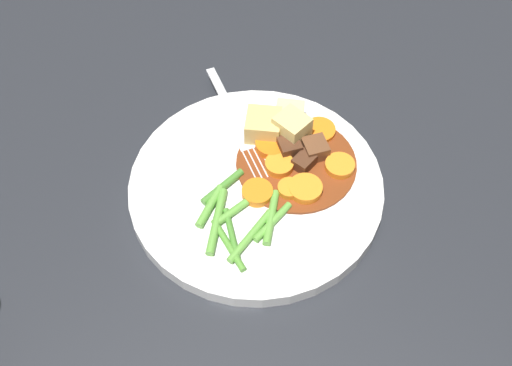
{
  "coord_description": "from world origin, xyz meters",
  "views": [
    {
      "loc": [
        -0.29,
        -0.26,
        0.56
      ],
      "look_at": [
        0.0,
        0.0,
        0.02
      ],
      "focal_mm": 44.6,
      "sensor_mm": 36.0,
      "label": 1
    }
  ],
  "objects_px": {
    "dinner_plate": "(256,188)",
    "carrot_slice_4": "(305,189)",
    "carrot_slice_5": "(340,166)",
    "potato_chunk_0": "(292,130)",
    "carrot_slice_0": "(289,189)",
    "meat_chunk_0": "(315,149)",
    "potato_chunk_1": "(263,126)",
    "carrot_slice_3": "(319,131)",
    "meat_chunk_2": "(289,148)",
    "carrot_slice_2": "(257,192)",
    "carrot_slice_1": "(279,166)",
    "meat_chunk_1": "(304,163)",
    "potato_chunk_2": "(289,119)",
    "fork": "(238,124)",
    "carrot_slice_6": "(271,146)"
  },
  "relations": [
    {
      "from": "meat_chunk_0",
      "to": "potato_chunk_1",
      "type": "bearing_deg",
      "value": 105.06
    },
    {
      "from": "potato_chunk_0",
      "to": "potato_chunk_1",
      "type": "xyz_separation_m",
      "value": [
        -0.01,
        0.03,
        -0.0
      ]
    },
    {
      "from": "dinner_plate",
      "to": "potato_chunk_2",
      "type": "xyz_separation_m",
      "value": [
        0.08,
        0.03,
        0.02
      ]
    },
    {
      "from": "potato_chunk_2",
      "to": "meat_chunk_0",
      "type": "relative_size",
      "value": 1.28
    },
    {
      "from": "dinner_plate",
      "to": "carrot_slice_2",
      "type": "bearing_deg",
      "value": -132.3
    },
    {
      "from": "meat_chunk_0",
      "to": "meat_chunk_1",
      "type": "xyz_separation_m",
      "value": [
        -0.02,
        -0.0,
        -0.0
      ]
    },
    {
      "from": "potato_chunk_2",
      "to": "meat_chunk_2",
      "type": "distance_m",
      "value": 0.04
    },
    {
      "from": "carrot_slice_2",
      "to": "fork",
      "type": "bearing_deg",
      "value": 55.52
    },
    {
      "from": "dinner_plate",
      "to": "carrot_slice_1",
      "type": "bearing_deg",
      "value": -10.71
    },
    {
      "from": "potato_chunk_1",
      "to": "meat_chunk_2",
      "type": "relative_size",
      "value": 1.61
    },
    {
      "from": "carrot_slice_6",
      "to": "meat_chunk_1",
      "type": "xyz_separation_m",
      "value": [
        0.0,
        -0.04,
        0.0
      ]
    },
    {
      "from": "carrot_slice_2",
      "to": "potato_chunk_0",
      "type": "height_order",
      "value": "potato_chunk_0"
    },
    {
      "from": "carrot_slice_4",
      "to": "potato_chunk_1",
      "type": "xyz_separation_m",
      "value": [
        0.03,
        0.08,
        0.01
      ]
    },
    {
      "from": "carrot_slice_4",
      "to": "carrot_slice_5",
      "type": "bearing_deg",
      "value": -9.18
    },
    {
      "from": "dinner_plate",
      "to": "potato_chunk_1",
      "type": "height_order",
      "value": "potato_chunk_1"
    },
    {
      "from": "potato_chunk_2",
      "to": "meat_chunk_2",
      "type": "relative_size",
      "value": 1.41
    },
    {
      "from": "carrot_slice_0",
      "to": "carrot_slice_5",
      "type": "xyz_separation_m",
      "value": [
        0.06,
        -0.02,
        0.0
      ]
    },
    {
      "from": "carrot_slice_4",
      "to": "meat_chunk_2",
      "type": "distance_m",
      "value": 0.05
    },
    {
      "from": "carrot_slice_6",
      "to": "fork",
      "type": "bearing_deg",
      "value": 90.05
    },
    {
      "from": "carrot_slice_6",
      "to": "carrot_slice_5",
      "type": "bearing_deg",
      "value": -68.63
    },
    {
      "from": "carrot_slice_0",
      "to": "carrot_slice_5",
      "type": "height_order",
      "value": "same"
    },
    {
      "from": "carrot_slice_3",
      "to": "carrot_slice_5",
      "type": "bearing_deg",
      "value": -117.39
    },
    {
      "from": "dinner_plate",
      "to": "carrot_slice_6",
      "type": "relative_size",
      "value": 7.62
    },
    {
      "from": "dinner_plate",
      "to": "carrot_slice_4",
      "type": "relative_size",
      "value": 7.63
    },
    {
      "from": "potato_chunk_2",
      "to": "meat_chunk_1",
      "type": "height_order",
      "value": "potato_chunk_2"
    },
    {
      "from": "carrot_slice_1",
      "to": "carrot_slice_3",
      "type": "distance_m",
      "value": 0.07
    },
    {
      "from": "carrot_slice_3",
      "to": "meat_chunk_2",
      "type": "distance_m",
      "value": 0.05
    },
    {
      "from": "dinner_plate",
      "to": "carrot_slice_2",
      "type": "relative_size",
      "value": 8.31
    },
    {
      "from": "carrot_slice_4",
      "to": "potato_chunk_0",
      "type": "xyz_separation_m",
      "value": [
        0.04,
        0.06,
        0.01
      ]
    },
    {
      "from": "carrot_slice_2",
      "to": "carrot_slice_1",
      "type": "bearing_deg",
      "value": 7.91
    },
    {
      "from": "potato_chunk_2",
      "to": "fork",
      "type": "height_order",
      "value": "potato_chunk_2"
    },
    {
      "from": "meat_chunk_0",
      "to": "fork",
      "type": "relative_size",
      "value": 0.16
    },
    {
      "from": "carrot_slice_1",
      "to": "meat_chunk_1",
      "type": "height_order",
      "value": "meat_chunk_1"
    },
    {
      "from": "dinner_plate",
      "to": "potato_chunk_2",
      "type": "relative_size",
      "value": 8.15
    },
    {
      "from": "potato_chunk_0",
      "to": "meat_chunk_1",
      "type": "relative_size",
      "value": 1.6
    },
    {
      "from": "potato_chunk_0",
      "to": "meat_chunk_1",
      "type": "xyz_separation_m",
      "value": [
        -0.02,
        -0.03,
        -0.01
      ]
    },
    {
      "from": "carrot_slice_0",
      "to": "carrot_slice_4",
      "type": "distance_m",
      "value": 0.02
    },
    {
      "from": "meat_chunk_0",
      "to": "meat_chunk_1",
      "type": "bearing_deg",
      "value": -175.0
    },
    {
      "from": "carrot_slice_2",
      "to": "meat_chunk_0",
      "type": "xyz_separation_m",
      "value": [
        0.08,
        -0.01,
        0.01
      ]
    },
    {
      "from": "meat_chunk_0",
      "to": "fork",
      "type": "height_order",
      "value": "meat_chunk_0"
    },
    {
      "from": "dinner_plate",
      "to": "meat_chunk_1",
      "type": "xyz_separation_m",
      "value": [
        0.05,
        -0.02,
        0.02
      ]
    },
    {
      "from": "carrot_slice_2",
      "to": "carrot_slice_4",
      "type": "relative_size",
      "value": 0.92
    },
    {
      "from": "fork",
      "to": "carrot_slice_1",
      "type": "bearing_deg",
      "value": -101.13
    },
    {
      "from": "carrot_slice_0",
      "to": "fork",
      "type": "xyz_separation_m",
      "value": [
        0.03,
        0.1,
        -0.0
      ]
    },
    {
      "from": "carrot_slice_0",
      "to": "carrot_slice_6",
      "type": "height_order",
      "value": "carrot_slice_6"
    },
    {
      "from": "carrot_slice_3",
      "to": "potato_chunk_2",
      "type": "relative_size",
      "value": 1.07
    },
    {
      "from": "carrot_slice_4",
      "to": "meat_chunk_1",
      "type": "relative_size",
      "value": 1.56
    },
    {
      "from": "carrot_slice_0",
      "to": "carrot_slice_5",
      "type": "relative_size",
      "value": 0.79
    },
    {
      "from": "meat_chunk_2",
      "to": "potato_chunk_0",
      "type": "bearing_deg",
      "value": 33.85
    },
    {
      "from": "carrot_slice_1",
      "to": "fork",
      "type": "relative_size",
      "value": 0.19
    }
  ]
}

